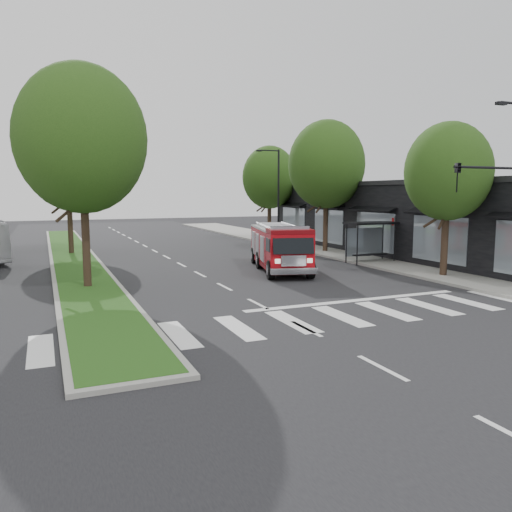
# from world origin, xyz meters

# --- Properties ---
(ground) EXTENTS (140.00, 140.00, 0.00)m
(ground) POSITION_xyz_m (0.00, 0.00, 0.00)
(ground) COLOR black
(ground) RESTS_ON ground
(sidewalk_right) EXTENTS (5.00, 80.00, 0.15)m
(sidewalk_right) POSITION_xyz_m (12.50, 10.00, 0.07)
(sidewalk_right) COLOR gray
(sidewalk_right) RESTS_ON ground
(median) EXTENTS (3.00, 50.00, 0.15)m
(median) POSITION_xyz_m (-6.00, 18.00, 0.08)
(median) COLOR gray
(median) RESTS_ON ground
(storefront_row) EXTENTS (8.00, 30.00, 5.00)m
(storefront_row) POSITION_xyz_m (17.00, 10.00, 2.50)
(storefront_row) COLOR black
(storefront_row) RESTS_ON ground
(bus_shelter) EXTENTS (3.20, 1.60, 2.61)m
(bus_shelter) POSITION_xyz_m (11.20, 8.15, 2.04)
(bus_shelter) COLOR black
(bus_shelter) RESTS_ON ground
(tree_right_near) EXTENTS (4.40, 4.40, 8.05)m
(tree_right_near) POSITION_xyz_m (11.50, 2.00, 5.51)
(tree_right_near) COLOR black
(tree_right_near) RESTS_ON ground
(tree_right_mid) EXTENTS (5.60, 5.60, 9.72)m
(tree_right_mid) POSITION_xyz_m (11.50, 14.00, 6.49)
(tree_right_mid) COLOR black
(tree_right_mid) RESTS_ON ground
(tree_right_far) EXTENTS (5.00, 5.00, 8.73)m
(tree_right_far) POSITION_xyz_m (11.50, 24.00, 5.84)
(tree_right_far) COLOR black
(tree_right_far) RESTS_ON ground
(tree_median_near) EXTENTS (5.80, 5.80, 10.16)m
(tree_median_near) POSITION_xyz_m (-6.00, 6.00, 6.81)
(tree_median_near) COLOR black
(tree_median_near) RESTS_ON ground
(tree_median_far) EXTENTS (5.60, 5.60, 9.72)m
(tree_median_far) POSITION_xyz_m (-6.00, 20.00, 6.49)
(tree_median_far) COLOR black
(tree_median_far) RESTS_ON ground
(streetlight_right_far) EXTENTS (2.11, 0.20, 8.00)m
(streetlight_right_far) POSITION_xyz_m (10.35, 20.00, 4.48)
(streetlight_right_far) COLOR black
(streetlight_right_far) RESTS_ON ground
(fire_engine) EXTENTS (4.26, 8.20, 2.73)m
(fire_engine) POSITION_xyz_m (4.66, 7.66, 1.31)
(fire_engine) COLOR #66050A
(fire_engine) RESTS_ON ground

